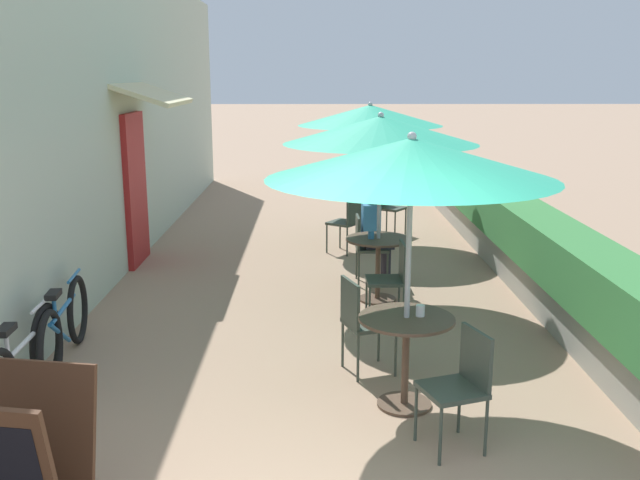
{
  "coord_description": "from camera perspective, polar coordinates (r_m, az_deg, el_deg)",
  "views": [
    {
      "loc": [
        0.09,
        -3.31,
        2.62
      ],
      "look_at": [
        0.15,
        3.6,
        1.0
      ],
      "focal_mm": 40.0,
      "sensor_mm": 36.0,
      "label": 1
    }
  ],
  "objects": [
    {
      "name": "cafe_chair_mid_left",
      "position": [
        9.05,
        3.71,
        -0.28
      ],
      "size": [
        0.41,
        0.41,
        0.87
      ],
      "rotation": [
        0.0,
        0.0,
        4.73
      ],
      "color": "#384238",
      "rests_on": "ground_plane"
    },
    {
      "name": "menu_board",
      "position": [
        4.46,
        -22.63,
        -16.35
      ],
      "size": [
        0.74,
        0.73,
        1.0
      ],
      "rotation": [
        0.0,
        0.0,
        -0.17
      ],
      "color": "#422819",
      "rests_on": "ground_plane"
    },
    {
      "name": "coffee_cup_far",
      "position": [
        11.06,
        4.18,
        3.67
      ],
      "size": [
        0.07,
        0.07,
        0.09
      ],
      "color": "teal",
      "rests_on": "patio_table_far"
    },
    {
      "name": "cafe_chair_far_left",
      "position": [
        10.55,
        2.25,
        1.69
      ],
      "size": [
        0.56,
        0.56,
        0.87
      ],
      "rotation": [
        0.0,
        0.0,
        7.24
      ],
      "color": "#384238",
      "rests_on": "ground_plane"
    },
    {
      "name": "cafe_chair_near_right",
      "position": [
        5.21,
        11.26,
        -10.9
      ],
      "size": [
        0.51,
        0.51,
        0.87
      ],
      "rotation": [
        0.0,
        0.0,
        8.19
      ],
      "color": "#384238",
      "rests_on": "ground_plane"
    },
    {
      "name": "patio_umbrella_far",
      "position": [
        11.01,
        4.03,
        9.92
      ],
      "size": [
        2.21,
        2.21,
        2.2
      ],
      "color": "#B7B7BC",
      "rests_on": "ground_plane"
    },
    {
      "name": "coffee_cup_near",
      "position": [
        5.69,
        8.03,
        -5.62
      ],
      "size": [
        0.07,
        0.07,
        0.09
      ],
      "color": "white",
      "rests_on": "patio_table_near"
    },
    {
      "name": "planter_hedge",
      "position": [
        10.97,
        13.56,
        1.87
      ],
      "size": [
        0.6,
        13.45,
        1.01
      ],
      "color": "gray",
      "rests_on": "ground_plane"
    },
    {
      "name": "patio_table_far",
      "position": [
        11.19,
        3.91,
        2.45
      ],
      "size": [
        0.76,
        0.76,
        0.75
      ],
      "color": "brown",
      "rests_on": "ground_plane"
    },
    {
      "name": "cafe_chair_far_right",
      "position": [
        11.84,
        5.39,
        2.91
      ],
      "size": [
        0.56,
        0.56,
        0.87
      ],
      "rotation": [
        0.0,
        0.0,
        10.38
      ],
      "color": "#384238",
      "rests_on": "ground_plane"
    },
    {
      "name": "patio_umbrella_mid",
      "position": [
        8.12,
        4.86,
        8.74
      ],
      "size": [
        2.21,
        2.21,
        2.2
      ],
      "color": "#B7B7BC",
      "rests_on": "ground_plane"
    },
    {
      "name": "cafe_facade_wall",
      "position": [
        10.74,
        -14.91,
        9.93
      ],
      "size": [
        0.98,
        14.45,
        4.2
      ],
      "color": "#B2C1AD",
      "rests_on": "ground_plane"
    },
    {
      "name": "patio_table_near",
      "position": [
        5.74,
        6.89,
        -8.15
      ],
      "size": [
        0.76,
        0.76,
        0.75
      ],
      "color": "brown",
      "rests_on": "ground_plane"
    },
    {
      "name": "cafe_chair_mid_right",
      "position": [
        7.68,
        5.8,
        -2.77
      ],
      "size": [
        0.41,
        0.41,
        0.87
      ],
      "rotation": [
        0.0,
        0.0,
        7.87
      ],
      "color": "#384238",
      "rests_on": "ground_plane"
    },
    {
      "name": "coffee_cup_mid",
      "position": [
        8.26,
        4.11,
        0.4
      ],
      "size": [
        0.07,
        0.07,
        0.09
      ],
      "color": "teal",
      "rests_on": "patio_table_mid"
    },
    {
      "name": "cafe_chair_near_left",
      "position": [
        6.33,
        3.32,
        -6.23
      ],
      "size": [
        0.51,
        0.51,
        0.87
      ],
      "rotation": [
        0.0,
        0.0,
        5.05
      ],
      "color": "#384238",
      "rests_on": "ground_plane"
    },
    {
      "name": "seated_patron_mid_left",
      "position": [
        9.02,
        4.43,
        0.78
      ],
      "size": [
        0.41,
        0.34,
        1.25
      ],
      "rotation": [
        0.0,
        0.0,
        4.73
      ],
      "color": "#23232D",
      "rests_on": "ground_plane"
    },
    {
      "name": "patio_umbrella_near",
      "position": [
        5.39,
        7.31,
        6.44
      ],
      "size": [
        2.21,
        2.21,
        2.2
      ],
      "color": "#B7B7BC",
      "rests_on": "ground_plane"
    },
    {
      "name": "bicycle_second",
      "position": [
        6.99,
        -19.75,
        -6.52
      ],
      "size": [
        0.23,
        1.72,
        0.77
      ],
      "rotation": [
        0.0,
        0.0,
        0.1
      ],
      "color": "black",
      "rests_on": "ground_plane"
    },
    {
      "name": "bicycle_leaning",
      "position": [
        6.16,
        -22.58,
        -9.31
      ],
      "size": [
        0.12,
        1.75,
        0.8
      ],
      "rotation": [
        0.0,
        0.0,
        0.03
      ],
      "color": "black",
      "rests_on": "ground_plane"
    },
    {
      "name": "patio_table_mid",
      "position": [
        8.35,
        4.67,
        -1.27
      ],
      "size": [
        0.76,
        0.76,
        0.75
      ],
      "color": "brown",
      "rests_on": "ground_plane"
    }
  ]
}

